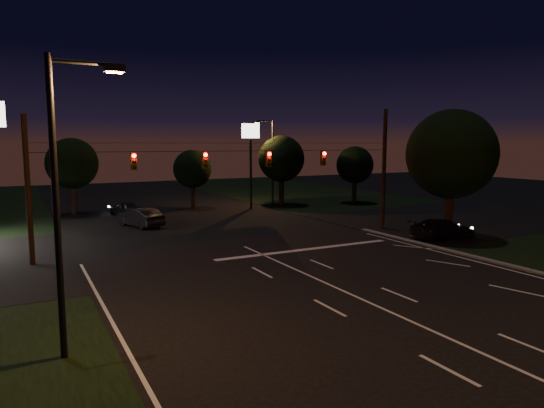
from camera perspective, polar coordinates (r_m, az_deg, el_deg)
ground at (r=19.35m, az=14.74°, el=-12.64°), size 140.00×140.00×0.00m
cross_street_right at (r=44.21m, az=19.90°, el=-1.71°), size 20.00×16.00×0.02m
stop_bar at (r=29.94m, az=4.04°, el=-5.35°), size 12.00×0.50×0.01m
utility_pole_right at (r=37.97m, az=12.84°, el=-2.86°), size 0.30×0.30×9.00m
utility_pole_left at (r=29.06m, az=-26.33°, el=-6.48°), size 0.28×0.28×8.00m
signal_span at (r=30.92m, az=-4.04°, el=5.33°), size 24.00×0.40×1.56m
pole_sign_right at (r=47.91m, az=-2.53°, el=6.85°), size 1.80×0.30×8.40m
street_light_left at (r=15.42m, az=-23.20°, el=2.00°), size 2.20×0.35×9.00m
street_light_right_far at (r=51.16m, az=-0.19°, el=5.75°), size 2.20×0.35×9.00m
tree_right_near at (r=35.03m, az=20.19°, el=5.40°), size 6.00×6.00×8.76m
tree_far_b at (r=47.70m, az=-22.45°, el=4.36°), size 4.60×4.60×6.98m
tree_far_c at (r=49.01m, az=-9.36°, el=4.03°), size 3.80×3.80×5.86m
tree_far_d at (r=50.77m, az=1.06°, el=5.27°), size 4.80×4.80×7.30m
tree_far_e at (r=53.48m, az=9.66°, el=4.50°), size 4.00×4.00×6.18m
car_oncoming_a at (r=45.51m, az=-16.95°, el=-0.52°), size 2.44×4.12×1.32m
car_oncoming_b at (r=39.24m, az=-15.29°, el=-1.49°), size 3.06×4.87×1.52m
car_cross at (r=34.99m, az=19.44°, el=-2.79°), size 4.89×2.34×1.38m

